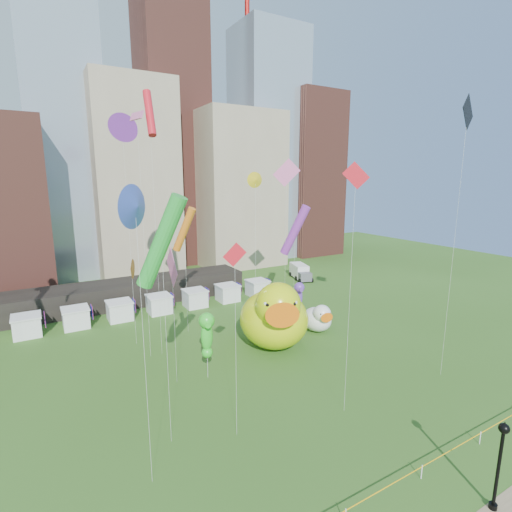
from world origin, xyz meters
TOP-DOWN VIEW (x-y plane):
  - skyline at (2.25, 61.06)m, footprint 101.00×23.00m
  - crane_right at (30.89, 64.00)m, footprint 23.00×1.00m
  - pavilion at (-4.00, 42.00)m, footprint 38.00×6.00m
  - vendor_tents at (1.02, 36.00)m, footprint 33.24×2.80m
  - caution_tape at (0.00, 0.00)m, footprint 50.00×0.06m
  - big_duck at (8.31, 19.46)m, footprint 10.00×10.86m
  - small_duck at (14.99, 20.60)m, footprint 3.98×4.80m
  - seahorse_green at (-0.18, 17.20)m, footprint 1.73×1.98m
  - seahorse_purple at (13.78, 22.65)m, footprint 1.58×1.77m
  - lamppost at (7.49, -3.32)m, footprint 0.55×0.55m
  - box_truck at (27.49, 40.75)m, footprint 3.73×6.26m
  - kite_0 at (6.80, 7.38)m, footprint 1.53×1.08m
  - kite_1 at (-2.81, 17.92)m, footprint 0.26×3.35m
  - kite_2 at (18.23, 7.12)m, footprint 2.65×0.78m
  - kite_3 at (-5.70, 10.65)m, footprint 3.31×3.02m
  - kite_6 at (-3.96, 27.73)m, footprint 0.91×1.96m
  - kite_7 at (16.92, 28.02)m, footprint 3.27×3.86m
  - kite_8 at (-1.58, 9.02)m, footprint 1.51×0.39m
  - kite_9 at (15.89, 28.64)m, footprint 3.22×1.49m
  - kite_12 at (8.16, 23.15)m, footprint 1.61×0.80m
  - kite_13 at (-7.78, 7.80)m, footprint 1.54×2.00m
  - kite_14 at (2.03, 28.16)m, footprint 2.58×2.82m
  - kite_15 at (-3.22, 31.30)m, footprint 2.61×2.01m
  - kite_16 at (-2.30, 24.00)m, footprint 0.98×2.58m
  - kite_17 at (-3.44, 24.01)m, footprint 0.79×2.27m

SIDE VIEW (x-z plane):
  - caution_tape at x=0.00m, z-range 0.23..1.13m
  - vendor_tents at x=1.02m, z-range -0.09..2.31m
  - box_truck at x=27.49m, z-range 0.03..2.54m
  - small_duck at x=14.99m, z-range -0.14..3.32m
  - pavilion at x=-4.00m, z-range 0.00..3.20m
  - lamppost at x=7.49m, z-range 0.58..5.81m
  - big_duck at x=8.31m, z-range -0.31..7.26m
  - seahorse_purple at x=13.78m, z-range 1.26..6.81m
  - seahorse_green at x=-0.18m, z-range 1.32..7.41m
  - kite_6 at x=-3.96m, z-range 3.61..12.85m
  - kite_1 at x=-2.81m, z-range 4.20..16.11m
  - kite_7 at x=16.92m, z-range 3.71..17.87m
  - kite_14 at x=2.03m, z-range 4.67..19.08m
  - kite_8 at x=-1.58m, z-range 5.43..18.92m
  - kite_3 at x=-5.70m, z-range 5.33..21.92m
  - kite_13 at x=-7.78m, z-range 7.42..24.56m
  - kite_0 at x=6.80m, z-range 7.61..26.12m
  - kite_12 at x=8.16m, z-range 8.13..26.18m
  - kite_9 at x=15.89m, z-range 7.94..27.78m
  - skyline at x=2.25m, z-range -12.56..55.44m
  - kite_2 at x=18.23m, z-range 10.02..33.91m
  - kite_17 at x=-3.44m, z-range 10.88..34.02m
  - kite_15 at x=-3.22m, z-range 10.53..34.58m
  - kite_16 at x=-2.30m, z-range 10.45..35.70m
  - crane_right at x=30.89m, z-range 8.90..84.90m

